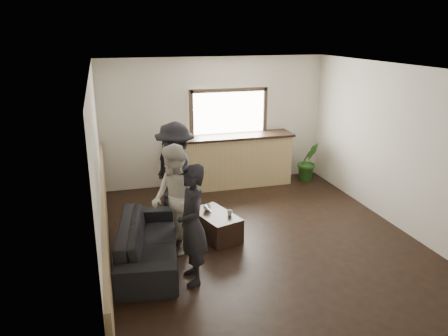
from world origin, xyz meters
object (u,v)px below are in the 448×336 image
object	(u,v)px
potted_plant	(308,161)
person_b	(175,200)
bar_counter	(232,157)
sofa	(149,242)
cup_a	(207,208)
cup_b	(230,213)
person_c	(176,175)
person_d	(170,168)
coffee_table	(215,225)
person_a	(192,225)

from	to	relation	value
potted_plant	person_b	bearing A→B (deg)	-144.56
bar_counter	sofa	world-z (taller)	bar_counter
cup_a	cup_b	distance (m)	0.43
cup_a	cup_b	xyz separation A→B (m)	(0.32, -0.29, -0.01)
sofa	person_c	size ratio (longest dim) A/B	1.16
person_b	person_d	bearing A→B (deg)	162.75
bar_counter	cup_b	distance (m)	2.63
bar_counter	potted_plant	distance (m)	1.80
cup_a	bar_counter	bearing A→B (deg)	63.60
sofa	person_c	bearing A→B (deg)	-19.75
coffee_table	person_b	size ratio (longest dim) A/B	0.54
person_b	person_d	size ratio (longest dim) A/B	1.03
bar_counter	coffee_table	world-z (taller)	bar_counter
person_d	person_c	bearing A→B (deg)	29.24
sofa	person_b	xyz separation A→B (m)	(0.45, 0.22, 0.54)
bar_counter	potted_plant	size ratio (longest dim) A/B	2.94
person_d	coffee_table	bearing A→B (deg)	50.43
sofa	person_c	xyz separation A→B (m)	(0.63, 1.18, 0.62)
coffee_table	person_d	distance (m)	1.63
cup_a	cup_b	size ratio (longest dim) A/B	1.40
person_c	person_d	size ratio (longest dim) A/B	1.12
cup_b	potted_plant	size ratio (longest dim) A/B	0.10
sofa	cup_b	size ratio (longest dim) A/B	23.58
bar_counter	cup_a	world-z (taller)	bar_counter
sofa	cup_a	xyz separation A→B (m)	(1.07, 0.68, 0.15)
sofa	person_a	distance (m)	1.03
person_a	person_c	world-z (taller)	person_c
bar_counter	person_b	distance (m)	3.18
person_a	person_b	distance (m)	0.93
coffee_table	cup_a	world-z (taller)	cup_a
coffee_table	person_c	bearing A→B (deg)	128.27
potted_plant	person_a	xyz separation A→B (m)	(-3.41, -3.41, 0.38)
sofa	cup_a	world-z (taller)	sofa
cup_a	person_c	size ratio (longest dim) A/B	0.07
coffee_table	potted_plant	size ratio (longest dim) A/B	1.01
bar_counter	person_d	xyz separation A→B (m)	(-1.52, -0.98, 0.19)
bar_counter	cup_b	xyz separation A→B (m)	(-0.78, -2.50, -0.18)
person_b	potted_plant	bearing A→B (deg)	114.73
person_d	cup_a	bearing A→B (deg)	49.03
person_a	person_b	bearing A→B (deg)	-175.74
cup_b	person_a	xyz separation A→B (m)	(-0.85, -1.09, 0.39)
person_a	bar_counter	bearing A→B (deg)	154.83
coffee_table	cup_b	xyz separation A→B (m)	(0.22, -0.11, 0.25)
cup_b	person_b	xyz separation A→B (m)	(-0.93, -0.17, 0.40)
coffee_table	cup_b	bearing A→B (deg)	-26.61
person_b	person_d	world-z (taller)	person_b
sofa	cup_b	distance (m)	1.44
sofa	person_a	bearing A→B (deg)	-134.45
coffee_table	person_a	xyz separation A→B (m)	(-0.63, -1.20, 0.64)
coffee_table	sofa	bearing A→B (deg)	-156.78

